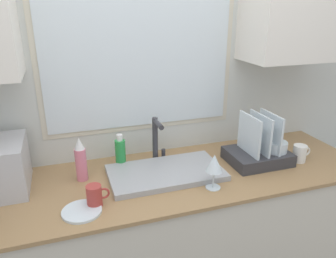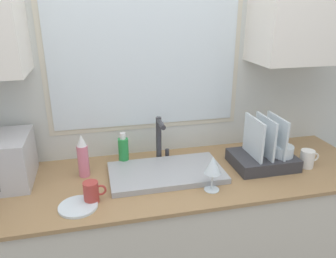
% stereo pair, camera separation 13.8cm
% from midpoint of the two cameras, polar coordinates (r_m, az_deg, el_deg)
% --- Properties ---
extents(countertop, '(2.37, 0.68, 0.89)m').
position_cam_midpoint_polar(countertop, '(2.02, -3.72, -19.46)').
color(countertop, beige).
rests_on(countertop, ground_plane).
extents(wall_back, '(6.00, 0.38, 2.60)m').
position_cam_midpoint_polar(wall_back, '(1.89, -6.93, 9.67)').
color(wall_back, silver).
rests_on(wall_back, ground_plane).
extents(sink_basin, '(0.60, 0.33, 0.03)m').
position_cam_midpoint_polar(sink_basin, '(1.77, -2.66, -7.64)').
color(sink_basin, '#9EA0A5').
rests_on(sink_basin, countertop).
extents(faucet, '(0.08, 0.15, 0.26)m').
position_cam_midpoint_polar(faucet, '(1.87, -4.12, -1.44)').
color(faucet, '#333338').
rests_on(faucet, countertop).
extents(dish_rack, '(0.34, 0.26, 0.29)m').
position_cam_midpoint_polar(dish_rack, '(1.94, 13.73, -3.77)').
color(dish_rack, '#333338').
rests_on(dish_rack, countertop).
extents(spray_bottle, '(0.06, 0.06, 0.23)m').
position_cam_midpoint_polar(spray_bottle, '(1.76, -17.16, -5.22)').
color(spray_bottle, '#D8728C').
rests_on(spray_bottle, countertop).
extents(soap_bottle, '(0.06, 0.06, 0.19)m').
position_cam_midpoint_polar(soap_bottle, '(1.86, -10.41, -4.07)').
color(soap_bottle, '#268C3F').
rests_on(soap_bottle, countertop).
extents(mug_near_sink, '(0.11, 0.07, 0.10)m').
position_cam_midpoint_polar(mug_near_sink, '(1.56, -15.18, -11.22)').
color(mug_near_sink, '#A53833').
rests_on(mug_near_sink, countertop).
extents(wine_glass, '(0.08, 0.08, 0.18)m').
position_cam_midpoint_polar(wine_glass, '(1.61, 5.62, -6.14)').
color(wine_glass, silver).
rests_on(wine_glass, countertop).
extents(mug_by_rack, '(0.11, 0.08, 0.10)m').
position_cam_midpoint_polar(mug_by_rack, '(2.03, 20.19, -4.02)').
color(mug_by_rack, white).
rests_on(mug_by_rack, countertop).
extents(small_plate, '(0.18, 0.18, 0.01)m').
position_cam_midpoint_polar(small_plate, '(1.55, -17.35, -13.58)').
color(small_plate, silver).
rests_on(small_plate, countertop).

